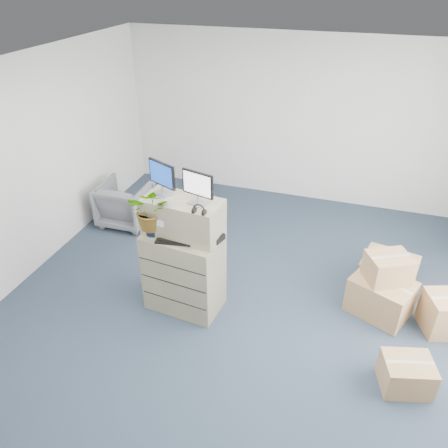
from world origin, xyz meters
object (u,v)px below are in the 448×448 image
(monitor_left, at_px, (162,176))
(keyboard, at_px, (176,240))
(water_bottle, at_px, (189,225))
(office_chair, at_px, (125,201))
(monitor_right, at_px, (198,186))
(potted_plant, at_px, (152,214))
(filing_cabinet_lower, at_px, (184,272))

(monitor_left, bearing_deg, keyboard, -19.98)
(water_bottle, xyz_separation_m, office_chair, (-1.75, 1.53, -0.78))
(monitor_right, bearing_deg, potted_plant, -154.21)
(monitor_left, bearing_deg, office_chair, 159.22)
(water_bottle, distance_m, potted_plant, 0.43)
(water_bottle, height_order, potted_plant, potted_plant)
(office_chair, bearing_deg, water_bottle, 137.67)
(monitor_left, distance_m, monitor_right, 0.46)
(filing_cabinet_lower, distance_m, office_chair, 2.29)
(monitor_right, bearing_deg, filing_cabinet_lower, -159.55)
(monitor_right, distance_m, water_bottle, 0.53)
(water_bottle, bearing_deg, monitor_right, -4.09)
(monitor_right, bearing_deg, keyboard, -134.00)
(filing_cabinet_lower, distance_m, monitor_right, 1.19)
(monitor_left, relative_size, office_chair, 0.50)
(potted_plant, xyz_separation_m, office_chair, (-1.36, 1.64, -0.91))
(filing_cabinet_lower, xyz_separation_m, keyboard, (-0.02, -0.12, 0.53))
(monitor_right, bearing_deg, monitor_left, -176.19)
(keyboard, xyz_separation_m, potted_plant, (-0.30, 0.04, 0.26))
(filing_cabinet_lower, distance_m, monitor_left, 1.21)
(keyboard, distance_m, potted_plant, 0.40)
(filing_cabinet_lower, relative_size, monitor_left, 2.64)
(monitor_right, relative_size, office_chair, 0.49)
(potted_plant, bearing_deg, office_chair, 129.66)
(keyboard, bearing_deg, potted_plant, 163.33)
(filing_cabinet_lower, bearing_deg, office_chair, 142.96)
(keyboard, xyz_separation_m, water_bottle, (0.09, 0.14, 0.13))
(filing_cabinet_lower, bearing_deg, monitor_right, 11.29)
(monitor_left, relative_size, monitor_right, 1.03)
(monitor_left, height_order, potted_plant, monitor_left)
(water_bottle, relative_size, potted_plant, 0.51)
(monitor_left, bearing_deg, filing_cabinet_lower, 0.48)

